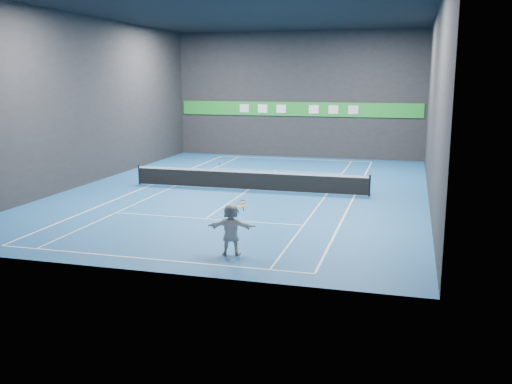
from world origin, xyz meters
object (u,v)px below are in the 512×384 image
(player, at_px, (231,229))
(tennis_racket, at_px, (241,204))
(tennis_ball, at_px, (220,164))
(tennis_net, at_px, (248,180))

(player, xyz_separation_m, tennis_racket, (0.35, 0.05, 0.86))
(tennis_ball, bearing_deg, player, -17.81)
(player, distance_m, tennis_net, 11.01)
(player, xyz_separation_m, tennis_ball, (-0.40, 0.13, 2.12))
(tennis_net, xyz_separation_m, tennis_racket, (2.85, -10.67, 1.19))
(tennis_ball, relative_size, tennis_racket, 0.15)
(tennis_ball, relative_size, tennis_net, 0.01)
(player, height_order, tennis_ball, tennis_ball)
(player, height_order, tennis_net, player)
(player, xyz_separation_m, tennis_net, (-2.50, 10.72, -0.32))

